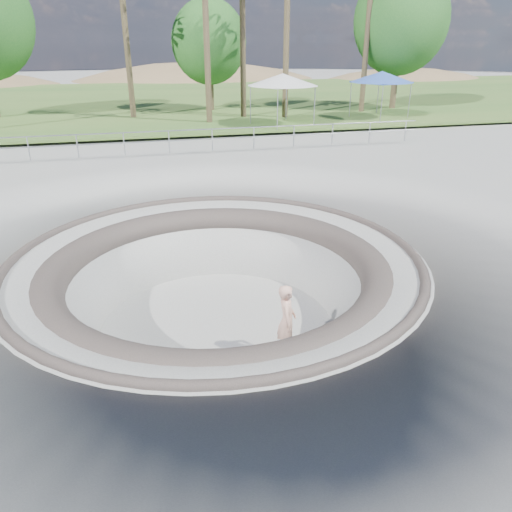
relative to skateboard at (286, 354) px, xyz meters
The scene contains 11 objects.
ground 2.91m from the skateboard, 124.80° to the left, with size 180.00×180.00×0.00m, color #AEADA8.
skate_bowl 2.27m from the skateboard, 124.80° to the left, with size 14.00×14.00×4.10m.
grass_strip 35.94m from the skateboard, 92.06° to the left, with size 180.00×36.00×0.12m.
distant_hills 59.31m from the skateboard, 87.59° to the left, with size 103.20×45.00×28.60m.
safety_railing 14.15m from the skateboard, 95.33° to the left, with size 25.00×0.06×1.03m.
skateboard is the anchor object (origin of this frame).
skater 0.91m from the skateboard, 153.43° to the left, with size 0.65×0.43×1.79m, color #E4AB94.
canopy_white 21.24m from the skateboard, 73.35° to the left, with size 5.37×5.37×2.89m.
canopy_blue 25.28m from the skateboard, 58.57° to the left, with size 5.23×5.23×2.84m.
bushy_tree_mid 28.63m from the skateboard, 83.84° to the left, with size 5.17×4.70×7.46m.
bushy_tree_right 31.06m from the skateboard, 57.40° to the left, with size 6.70×6.09×9.66m.
Camera 1 is at (-1.83, -11.24, 5.00)m, focal length 35.00 mm.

